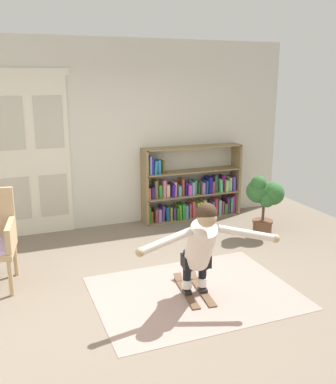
{
  "coord_description": "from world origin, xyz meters",
  "views": [
    {
      "loc": [
        -1.61,
        -3.97,
        2.32
      ],
      "look_at": [
        0.12,
        0.46,
        1.05
      ],
      "focal_mm": 40.21,
      "sensor_mm": 36.0,
      "label": 1
    }
  ],
  "objects": [
    {
      "name": "ground_plane",
      "position": [
        0.0,
        0.0,
        0.0
      ],
      "size": [
        7.2,
        7.2,
        0.0
      ],
      "primitive_type": "plane",
      "color": "#726556"
    },
    {
      "name": "rug",
      "position": [
        0.24,
        -0.04,
        0.0
      ],
      "size": [
        2.18,
        1.63,
        0.01
      ],
      "primitive_type": "cube",
      "color": "gray",
      "rests_on": "ground"
    },
    {
      "name": "double_door",
      "position": [
        -1.21,
        2.54,
        1.23
      ],
      "size": [
        1.22,
        0.05,
        2.45
      ],
      "color": "beige",
      "rests_on": "ground"
    },
    {
      "name": "bookshelf",
      "position": [
        1.28,
        2.39,
        0.47
      ],
      "size": [
        1.71,
        0.3,
        1.23
      ],
      "color": "olive",
      "rests_on": "ground"
    },
    {
      "name": "person_skier",
      "position": [
        0.22,
        -0.23,
        0.66
      ],
      "size": [
        1.48,
        0.69,
        1.06
      ],
      "color": "white",
      "rests_on": "skis_pair"
    },
    {
      "name": "back_wall",
      "position": [
        0.0,
        2.6,
        1.45
      ],
      "size": [
        6.0,
        0.1,
        2.9
      ],
      "primitive_type": "cube",
      "color": "beige",
      "rests_on": "ground"
    },
    {
      "name": "potted_plant",
      "position": [
        1.96,
        1.24,
        0.59
      ],
      "size": [
        0.53,
        0.46,
        0.93
      ],
      "color": "brown",
      "rests_on": "ground"
    },
    {
      "name": "skis_pair",
      "position": [
        0.24,
        -0.02,
        0.02
      ],
      "size": [
        0.36,
        0.78,
        0.07
      ],
      "color": "brown",
      "rests_on": "rug"
    }
  ]
}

